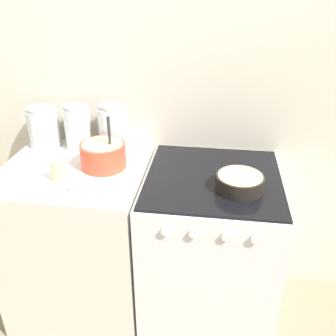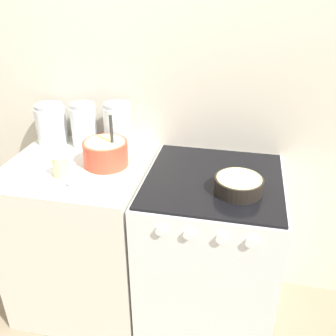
{
  "view_description": "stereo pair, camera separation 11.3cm",
  "coord_description": "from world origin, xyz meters",
  "px_view_note": "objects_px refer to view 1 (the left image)",
  "views": [
    {
      "loc": [
        0.35,
        -1.25,
        1.8
      ],
      "look_at": [
        0.13,
        0.31,
        0.97
      ],
      "focal_mm": 40.0,
      "sensor_mm": 36.0,
      "label": 1
    },
    {
      "loc": [
        0.46,
        -1.23,
        1.8
      ],
      "look_at": [
        0.13,
        0.31,
        0.97
      ],
      "focal_mm": 40.0,
      "sensor_mm": 36.0,
      "label": 2
    }
  ],
  "objects_px": {
    "stove": "(209,250)",
    "storage_jar_left": "(44,129)",
    "mixing_bowl": "(103,154)",
    "storage_jar_right": "(113,131)",
    "storage_jar_middle": "(78,130)",
    "tin_can": "(59,171)",
    "baking_pan": "(240,182)"
  },
  "relations": [
    {
      "from": "stove",
      "to": "storage_jar_left",
      "type": "xyz_separation_m",
      "value": [
        -0.96,
        0.24,
        0.55
      ]
    },
    {
      "from": "mixing_bowl",
      "to": "storage_jar_right",
      "type": "relative_size",
      "value": 1.04
    },
    {
      "from": "storage_jar_left",
      "to": "storage_jar_middle",
      "type": "height_order",
      "value": "storage_jar_middle"
    },
    {
      "from": "storage_jar_left",
      "to": "tin_can",
      "type": "height_order",
      "value": "storage_jar_left"
    },
    {
      "from": "storage_jar_right",
      "to": "baking_pan",
      "type": "bearing_deg",
      "value": -26.69
    },
    {
      "from": "stove",
      "to": "tin_can",
      "type": "xyz_separation_m",
      "value": [
        -0.72,
        -0.14,
        0.51
      ]
    },
    {
      "from": "storage_jar_left",
      "to": "storage_jar_right",
      "type": "xyz_separation_m",
      "value": [
        0.4,
        0.0,
        0.01
      ]
    },
    {
      "from": "mixing_bowl",
      "to": "tin_can",
      "type": "bearing_deg",
      "value": -134.09
    },
    {
      "from": "mixing_bowl",
      "to": "storage_jar_left",
      "type": "height_order",
      "value": "mixing_bowl"
    },
    {
      "from": "storage_jar_left",
      "to": "storage_jar_right",
      "type": "height_order",
      "value": "storage_jar_right"
    },
    {
      "from": "mixing_bowl",
      "to": "storage_jar_left",
      "type": "xyz_separation_m",
      "value": [
        -0.4,
        0.21,
        0.02
      ]
    },
    {
      "from": "mixing_bowl",
      "to": "tin_can",
      "type": "distance_m",
      "value": 0.24
    },
    {
      "from": "stove",
      "to": "storage_jar_middle",
      "type": "bearing_deg",
      "value": 162.5
    },
    {
      "from": "mixing_bowl",
      "to": "baking_pan",
      "type": "relative_size",
      "value": 1.24
    },
    {
      "from": "baking_pan",
      "to": "stove",
      "type": "bearing_deg",
      "value": 139.42
    },
    {
      "from": "stove",
      "to": "storage_jar_middle",
      "type": "height_order",
      "value": "storage_jar_middle"
    },
    {
      "from": "storage_jar_left",
      "to": "tin_can",
      "type": "xyz_separation_m",
      "value": [
        0.24,
        -0.38,
        -0.04
      ]
    },
    {
      "from": "mixing_bowl",
      "to": "storage_jar_left",
      "type": "distance_m",
      "value": 0.45
    },
    {
      "from": "mixing_bowl",
      "to": "storage_jar_right",
      "type": "distance_m",
      "value": 0.21
    },
    {
      "from": "storage_jar_right",
      "to": "storage_jar_middle",
      "type": "bearing_deg",
      "value": 180.0
    },
    {
      "from": "baking_pan",
      "to": "storage_jar_right",
      "type": "bearing_deg",
      "value": 153.31
    },
    {
      "from": "storage_jar_middle",
      "to": "tin_can",
      "type": "height_order",
      "value": "storage_jar_middle"
    },
    {
      "from": "storage_jar_left",
      "to": "storage_jar_right",
      "type": "distance_m",
      "value": 0.4
    },
    {
      "from": "storage_jar_middle",
      "to": "tin_can",
      "type": "bearing_deg",
      "value": -84.58
    },
    {
      "from": "stove",
      "to": "tin_can",
      "type": "relative_size",
      "value": 8.56
    },
    {
      "from": "baking_pan",
      "to": "tin_can",
      "type": "xyz_separation_m",
      "value": [
        -0.84,
        -0.04,
        0.02
      ]
    },
    {
      "from": "baking_pan",
      "to": "storage_jar_right",
      "type": "xyz_separation_m",
      "value": [
        -0.67,
        0.34,
        0.07
      ]
    },
    {
      "from": "mixing_bowl",
      "to": "baking_pan",
      "type": "bearing_deg",
      "value": -11.0
    },
    {
      "from": "mixing_bowl",
      "to": "baking_pan",
      "type": "xyz_separation_m",
      "value": [
        0.67,
        -0.13,
        -0.03
      ]
    },
    {
      "from": "storage_jar_left",
      "to": "storage_jar_middle",
      "type": "xyz_separation_m",
      "value": [
        0.2,
        0.0,
        0.01
      ]
    },
    {
      "from": "tin_can",
      "to": "storage_jar_right",
      "type": "bearing_deg",
      "value": 66.71
    },
    {
      "from": "tin_can",
      "to": "stove",
      "type": "bearing_deg",
      "value": 11.08
    }
  ]
}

